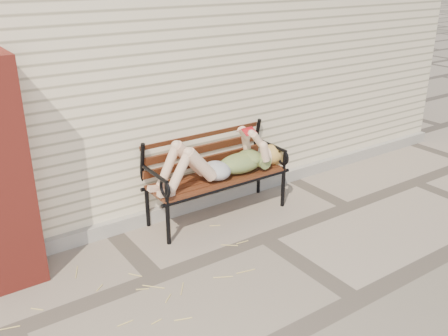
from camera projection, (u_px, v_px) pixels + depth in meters
ground at (264, 238)px, 5.15m from camera, size 80.00×80.00×0.00m
house_wall at (131, 52)px, 6.87m from camera, size 8.00×4.00×3.00m
foundation_strip at (213, 198)px, 5.86m from camera, size 8.00×0.10×0.15m
garden_bench at (212, 161)px, 5.46m from camera, size 1.71×0.68×1.11m
reading_woman at (220, 162)px, 5.35m from camera, size 1.61×0.37×0.51m
straw_scatter at (150, 307)px, 4.10m from camera, size 2.77×1.63×0.01m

